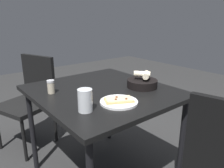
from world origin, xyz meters
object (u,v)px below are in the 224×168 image
Objects in this scene: bread_basket at (142,82)px; chair_near at (31,95)px; beer_glass at (85,102)px; pizza_plate at (119,101)px; pepper_shaker at (51,87)px; dining_table at (103,99)px.

chair_near is (0.51, -1.00, -0.28)m from bread_basket.
beer_glass is at bearing 10.26° from bread_basket.
bread_basket is (-0.34, -0.13, 0.03)m from pizza_plate.
bread_basket reaches higher than pepper_shaker.
dining_table is 4.23× the size of pizza_plate.
beer_glass is at bearing 93.65° from pepper_shaker.
beer_glass is 0.14× the size of chair_near.
pepper_shaker is (0.32, -0.16, 0.11)m from dining_table.
pizza_plate is at bearing 172.94° from beer_glass.
beer_glass is at bearing -7.06° from pizza_plate.
dining_table is at bearing 153.07° from pepper_shaker.
beer_glass is 1.15m from chair_near.
pepper_shaker is (0.58, -0.30, 0.00)m from bread_basket.
beer_glass is (0.29, 0.24, 0.13)m from dining_table.
dining_table is 0.29m from pizza_plate.
beer_glass reaches higher than bread_basket.
pizza_plate is at bearing 98.68° from chair_near.
chair_near is at bearing -96.01° from pepper_shaker.
beer_glass reaches higher than pepper_shaker.
dining_table is 0.32m from bread_basket.
dining_table is 0.37m from pepper_shaker.
pizza_plate is at bearing 75.05° from dining_table.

